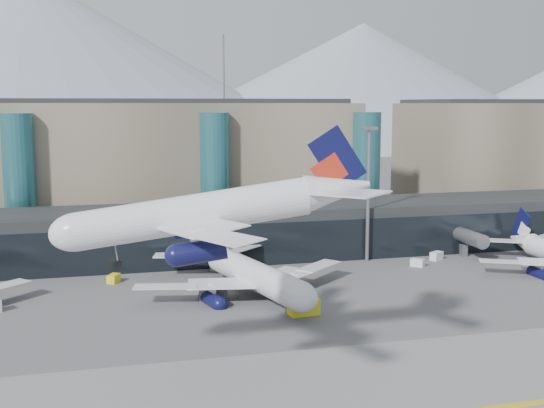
{
  "coord_description": "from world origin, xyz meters",
  "views": [
    {
      "loc": [
        -18.87,
        -71.43,
        29.84
      ],
      "look_at": [
        7.17,
        32.0,
        14.14
      ],
      "focal_mm": 45.0,
      "sensor_mm": 36.0,
      "label": 1
    }
  ],
  "objects_px": {
    "hero_jet": "(225,200)",
    "jet_parked_mid": "(244,263)",
    "veh_c": "(213,293)",
    "veh_b": "(114,278)",
    "veh_d": "(437,256)",
    "lightmast_mid": "(368,186)",
    "veh_g": "(418,263)",
    "veh_h": "(304,307)"
  },
  "relations": [
    {
      "from": "jet_parked_mid",
      "to": "veh_d",
      "type": "distance_m",
      "value": 42.76
    },
    {
      "from": "hero_jet",
      "to": "veh_d",
      "type": "bearing_deg",
      "value": 51.5
    },
    {
      "from": "veh_c",
      "to": "veh_d",
      "type": "relative_size",
      "value": 1.45
    },
    {
      "from": "lightmast_mid",
      "to": "hero_jet",
      "type": "distance_m",
      "value": 62.87
    },
    {
      "from": "hero_jet",
      "to": "veh_c",
      "type": "distance_m",
      "value": 37.2
    },
    {
      "from": "veh_c",
      "to": "hero_jet",
      "type": "bearing_deg",
      "value": -74.95
    },
    {
      "from": "lightmast_mid",
      "to": "veh_b",
      "type": "distance_m",
      "value": 49.68
    },
    {
      "from": "lightmast_mid",
      "to": "veh_b",
      "type": "relative_size",
      "value": 10.61
    },
    {
      "from": "hero_jet",
      "to": "jet_parked_mid",
      "type": "relative_size",
      "value": 0.89
    },
    {
      "from": "veh_g",
      "to": "veh_h",
      "type": "bearing_deg",
      "value": -93.98
    },
    {
      "from": "veh_c",
      "to": "jet_parked_mid",
      "type": "bearing_deg",
      "value": 53.89
    },
    {
      "from": "hero_jet",
      "to": "veh_c",
      "type": "xyz_separation_m",
      "value": [
        3.7,
        31.83,
        -18.9
      ]
    },
    {
      "from": "veh_b",
      "to": "veh_d",
      "type": "relative_size",
      "value": 0.87
    },
    {
      "from": "hero_jet",
      "to": "veh_b",
      "type": "bearing_deg",
      "value": 110.79
    },
    {
      "from": "lightmast_mid",
      "to": "veh_c",
      "type": "xyz_separation_m",
      "value": [
        -32.87,
        -19.0,
        -13.3
      ]
    },
    {
      "from": "lightmast_mid",
      "to": "veh_c",
      "type": "height_order",
      "value": "lightmast_mid"
    },
    {
      "from": "jet_parked_mid",
      "to": "veh_g",
      "type": "height_order",
      "value": "jet_parked_mid"
    },
    {
      "from": "jet_parked_mid",
      "to": "veh_h",
      "type": "xyz_separation_m",
      "value": [
        5.77,
        -13.87,
        -3.55
      ]
    },
    {
      "from": "veh_g",
      "to": "veh_d",
      "type": "bearing_deg",
      "value": 82.07
    },
    {
      "from": "hero_jet",
      "to": "jet_parked_mid",
      "type": "bearing_deg",
      "value": 82.72
    },
    {
      "from": "veh_h",
      "to": "lightmast_mid",
      "type": "bearing_deg",
      "value": 46.92
    },
    {
      "from": "jet_parked_mid",
      "to": "veh_g",
      "type": "distance_m",
      "value": 35.95
    },
    {
      "from": "hero_jet",
      "to": "veh_d",
      "type": "height_order",
      "value": "hero_jet"
    },
    {
      "from": "lightmast_mid",
      "to": "hero_jet",
      "type": "relative_size",
      "value": 0.74
    },
    {
      "from": "lightmast_mid",
      "to": "veh_d",
      "type": "distance_m",
      "value": 19.23
    },
    {
      "from": "hero_jet",
      "to": "veh_d",
      "type": "distance_m",
      "value": 72.01
    },
    {
      "from": "jet_parked_mid",
      "to": "hero_jet",
      "type": "bearing_deg",
      "value": 150.39
    },
    {
      "from": "hero_jet",
      "to": "veh_c",
      "type": "relative_size",
      "value": 8.63
    },
    {
      "from": "veh_c",
      "to": "veh_g",
      "type": "bearing_deg",
      "value": 38.76
    },
    {
      "from": "lightmast_mid",
      "to": "hero_jet",
      "type": "xyz_separation_m",
      "value": [
        -36.57,
        -50.83,
        5.6
      ]
    },
    {
      "from": "veh_c",
      "to": "lightmast_mid",
      "type": "bearing_deg",
      "value": 51.72
    },
    {
      "from": "veh_b",
      "to": "veh_c",
      "type": "xyz_separation_m",
      "value": [
        14.65,
        -14.4,
        0.42
      ]
    },
    {
      "from": "hero_jet",
      "to": "veh_c",
      "type": "bearing_deg",
      "value": 90.83
    },
    {
      "from": "veh_b",
      "to": "veh_c",
      "type": "bearing_deg",
      "value": -106.3
    },
    {
      "from": "veh_g",
      "to": "veh_b",
      "type": "bearing_deg",
      "value": -134.31
    },
    {
      "from": "veh_d",
      "to": "veh_h",
      "type": "height_order",
      "value": "veh_h"
    },
    {
      "from": "jet_parked_mid",
      "to": "veh_c",
      "type": "xyz_separation_m",
      "value": [
        -5.6,
        -3.53,
        -3.61
      ]
    },
    {
      "from": "jet_parked_mid",
      "to": "veh_b",
      "type": "distance_m",
      "value": 23.34
    },
    {
      "from": "veh_g",
      "to": "veh_h",
      "type": "relative_size",
      "value": 0.57
    },
    {
      "from": "lightmast_mid",
      "to": "veh_c",
      "type": "bearing_deg",
      "value": -149.96
    },
    {
      "from": "veh_d",
      "to": "veh_g",
      "type": "height_order",
      "value": "veh_d"
    },
    {
      "from": "jet_parked_mid",
      "to": "veh_b",
      "type": "bearing_deg",
      "value": 46.89
    }
  ]
}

